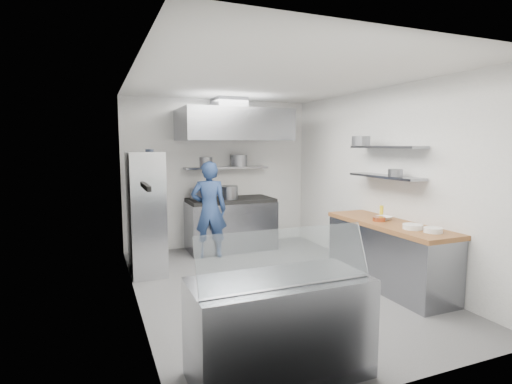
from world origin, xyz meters
name	(u,v)px	position (x,y,z in m)	size (l,w,h in m)	color
floor	(272,286)	(0.00, 0.00, 0.00)	(5.00, 5.00, 0.00)	#4A4A4C
ceiling	(273,80)	(0.00, 0.00, 2.80)	(5.00, 5.00, 0.00)	silver
wall_back	(219,174)	(0.00, 2.50, 1.40)	(3.60, 0.02, 2.80)	white
wall_front	(407,216)	(0.00, -2.50, 1.40)	(3.60, 0.02, 2.80)	white
wall_left	(134,192)	(-1.80, 0.00, 1.40)	(5.00, 0.02, 2.80)	white
wall_right	(380,181)	(1.80, 0.00, 1.40)	(5.00, 0.02, 2.80)	white
gas_range	(231,225)	(0.10, 2.10, 0.45)	(1.60, 0.80, 0.90)	gray
cooktop	(231,200)	(0.10, 2.10, 0.93)	(1.57, 0.78, 0.06)	black
stock_pot_left	(197,193)	(-0.48, 2.31, 1.06)	(0.26, 0.26, 0.20)	slate
stock_pot_mid	(229,193)	(0.04, 2.04, 1.08)	(0.35, 0.35, 0.24)	slate
over_range_shelf	(226,168)	(0.10, 2.34, 1.52)	(1.60, 0.30, 0.04)	gray
shelf_pot_a	(206,162)	(-0.25, 2.53, 1.63)	(0.26, 0.26, 0.18)	slate
shelf_pot_b	(239,161)	(0.37, 2.36, 1.65)	(0.32, 0.32, 0.22)	slate
extractor_hood	(233,125)	(0.10, 1.93, 2.30)	(1.90, 1.15, 0.55)	gray
hood_duct	(229,105)	(0.10, 2.15, 2.68)	(0.55, 0.55, 0.24)	slate
red_firebox	(153,175)	(-1.25, 2.44, 1.42)	(0.22, 0.10, 0.26)	red
chef	(209,210)	(-0.42, 1.72, 0.84)	(0.61, 0.40, 1.68)	navy
wire_rack	(146,213)	(-1.53, 1.29, 0.93)	(0.50, 0.90, 1.85)	silver
rack_bin_a	(148,223)	(-1.53, 1.10, 0.80)	(0.15, 0.19, 0.17)	white
rack_bin_b	(144,187)	(-1.53, 1.41, 1.30)	(0.14, 0.18, 0.16)	yellow
rack_jar	(150,155)	(-1.48, 1.03, 1.80)	(0.12, 0.12, 0.18)	black
knife_strip	(146,186)	(-1.78, -0.90, 1.55)	(0.04, 0.55, 0.05)	black
prep_counter_base	(388,256)	(1.48, -0.60, 0.42)	(0.62, 2.00, 0.84)	gray
prep_counter_top	(389,224)	(1.48, -0.60, 0.87)	(0.65, 2.04, 0.06)	brown
plate_stack_a	(433,230)	(1.52, -1.32, 0.93)	(0.22, 0.22, 0.06)	white
plate_stack_b	(413,227)	(1.45, -1.07, 0.93)	(0.25, 0.25, 0.06)	white
copper_pan	(379,219)	(1.40, -0.49, 0.93)	(0.17, 0.17, 0.06)	#C66238
squeeze_bottle	(381,212)	(1.60, -0.30, 0.99)	(0.05, 0.05, 0.18)	yellow
mixing_bowl	(384,218)	(1.53, -0.44, 0.93)	(0.21, 0.21, 0.05)	white
wall_shelf_lower	(385,176)	(1.64, -0.30, 1.50)	(0.30, 1.30, 0.04)	gray
wall_shelf_upper	(387,147)	(1.64, -0.30, 1.92)	(0.30, 1.30, 0.04)	gray
shelf_pot_c	(395,173)	(1.61, -0.54, 1.57)	(0.20, 0.20, 0.10)	slate
shelf_pot_d	(361,141)	(1.48, 0.08, 2.01)	(0.27, 0.27, 0.14)	slate
display_case	(279,328)	(-0.85, -2.00, 0.42)	(1.50, 0.70, 0.85)	gray
display_glass	(286,257)	(-0.85, -2.12, 1.07)	(1.47, 0.02, 0.45)	silver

